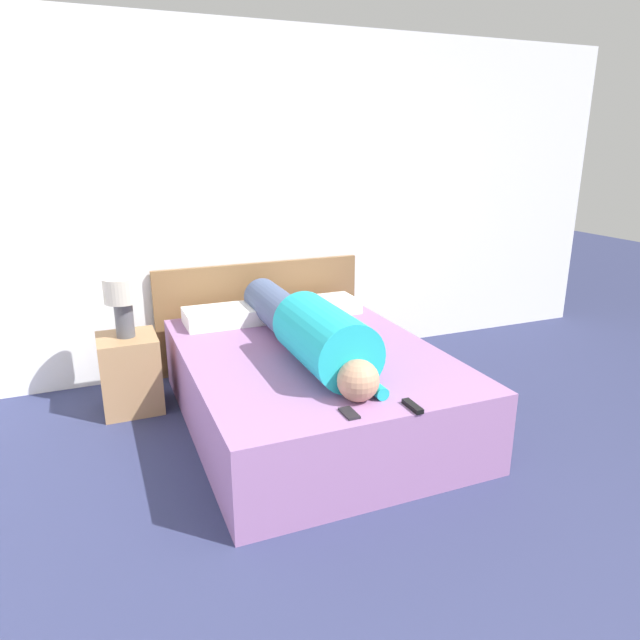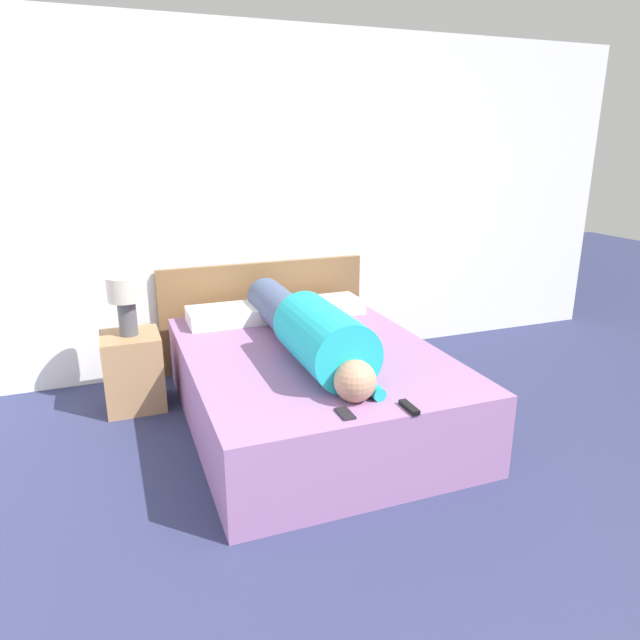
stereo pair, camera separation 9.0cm
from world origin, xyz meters
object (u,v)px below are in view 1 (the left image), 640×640
object	(u,v)px
table_lamp	(122,299)
pillow_near_headboard	(225,316)
nightstand	(130,373)
tv_remote	(413,406)
bed	(311,386)
pillow_second	(322,306)
person_lying	(308,330)
cell_phone	(349,413)

from	to	relation	value
table_lamp	pillow_near_headboard	world-z (taller)	table_lamp
nightstand	tv_remote	world-z (taller)	nightstand
tv_remote	bed	bearing A→B (deg)	99.95
bed	pillow_second	bearing A→B (deg)	62.94
pillow_second	tv_remote	xyz separation A→B (m)	(-0.23, -1.73, -0.04)
table_lamp	pillow_second	bearing A→B (deg)	5.20
table_lamp	bed	bearing A→B (deg)	-31.04
pillow_second	nightstand	bearing A→B (deg)	-174.80
pillow_near_headboard	table_lamp	bearing A→B (deg)	-169.22
bed	person_lying	bearing A→B (deg)	-122.60
table_lamp	pillow_near_headboard	size ratio (longest dim) A/B	0.69
table_lamp	tv_remote	distance (m)	2.04
pillow_second	tv_remote	bearing A→B (deg)	-97.51
pillow_near_headboard	nightstand	bearing A→B (deg)	-169.22
pillow_second	pillow_near_headboard	bearing A→B (deg)	180.00
nightstand	person_lying	size ratio (longest dim) A/B	0.29
nightstand	pillow_second	size ratio (longest dim) A/B	0.96
cell_phone	nightstand	bearing A→B (deg)	120.78
bed	person_lying	distance (m)	0.42
person_lying	pillow_second	distance (m)	0.96
nightstand	person_lying	bearing A→B (deg)	-34.67
bed	nightstand	distance (m)	1.25
nightstand	cell_phone	size ratio (longest dim) A/B	4.02
pillow_near_headboard	person_lying	bearing A→B (deg)	-68.85
person_lying	pillow_second	xyz separation A→B (m)	(0.44, 0.84, -0.12)
table_lamp	person_lying	distance (m)	1.25
bed	nightstand	xyz separation A→B (m)	(-1.07, 0.64, 0.02)
nightstand	pillow_near_headboard	bearing A→B (deg)	10.78
pillow_near_headboard	cell_phone	world-z (taller)	pillow_near_headboard
bed	pillow_second	size ratio (longest dim) A/B	3.74
bed	pillow_near_headboard	bearing A→B (deg)	115.41
pillow_near_headboard	cell_phone	distance (m)	1.69
table_lamp	tv_remote	xyz separation A→B (m)	(1.24, -1.60, -0.28)
person_lying	pillow_near_headboard	bearing A→B (deg)	111.15
table_lamp	cell_phone	world-z (taller)	table_lamp
pillow_second	cell_phone	world-z (taller)	pillow_second
person_lying	pillow_near_headboard	xyz separation A→B (m)	(-0.33, 0.84, -0.11)
table_lamp	cell_phone	xyz separation A→B (m)	(0.92, -1.54, -0.29)
table_lamp	pillow_near_headboard	bearing A→B (deg)	10.78
nightstand	cell_phone	bearing A→B (deg)	-59.22
person_lying	cell_phone	distance (m)	0.85
person_lying	cell_phone	size ratio (longest dim) A/B	13.88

